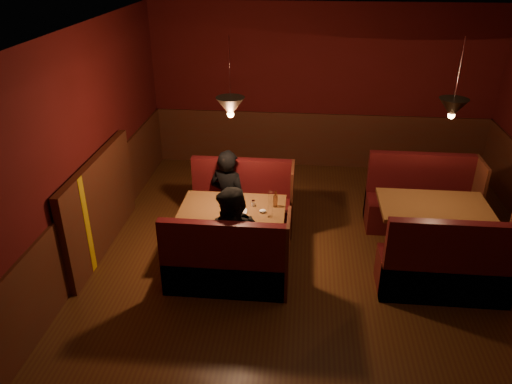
# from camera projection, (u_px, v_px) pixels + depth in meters

# --- Properties ---
(room) EXTENTS (6.02, 7.02, 2.92)m
(room) POSITION_uv_depth(u_px,v_px,m) (300.00, 199.00, 5.88)
(room) COLOR #563214
(room) RESTS_ON ground
(main_table) EXTENTS (1.34, 0.82, 0.94)m
(main_table) POSITION_uv_depth(u_px,v_px,m) (234.00, 218.00, 6.47)
(main_table) COLOR brown
(main_table) RESTS_ON ground
(main_bench_far) EXTENTS (1.48, 0.53, 1.01)m
(main_bench_far) POSITION_uv_depth(u_px,v_px,m) (243.00, 206.00, 7.25)
(main_bench_far) COLOR #440D10
(main_bench_far) RESTS_ON ground
(main_bench_near) EXTENTS (1.48, 0.53, 1.01)m
(main_bench_near) POSITION_uv_depth(u_px,v_px,m) (227.00, 267.00, 5.90)
(main_bench_near) COLOR #440D10
(main_bench_near) RESTS_ON ground
(second_table) EXTENTS (1.38, 0.88, 0.78)m
(second_table) POSITION_uv_depth(u_px,v_px,m) (432.00, 219.00, 6.42)
(second_table) COLOR brown
(second_table) RESTS_ON ground
(second_bench_far) EXTENTS (1.52, 0.57, 1.09)m
(second_bench_far) POSITION_uv_depth(u_px,v_px,m) (420.00, 205.00, 7.25)
(second_bench_far) COLOR #440D10
(second_bench_far) RESTS_ON ground
(second_bench_near) EXTENTS (1.52, 0.57, 1.09)m
(second_bench_near) POSITION_uv_depth(u_px,v_px,m) (447.00, 271.00, 5.79)
(second_bench_near) COLOR #440D10
(second_bench_near) RESTS_ON ground
(diner_a) EXTENTS (0.67, 0.55, 1.57)m
(diner_a) POSITION_uv_depth(u_px,v_px,m) (228.00, 179.00, 7.00)
(diner_a) COLOR black
(diner_a) RESTS_ON ground
(diner_b) EXTENTS (0.94, 0.83, 1.62)m
(diner_b) POSITION_uv_depth(u_px,v_px,m) (234.00, 226.00, 5.79)
(diner_b) COLOR black
(diner_b) RESTS_ON ground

